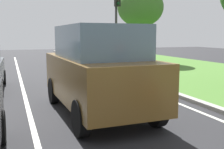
# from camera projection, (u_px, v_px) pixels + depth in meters

# --- Properties ---
(ground_plane) EXTENTS (60.00, 60.00, 0.00)m
(ground_plane) POSITION_uv_depth(u_px,v_px,m) (41.00, 87.00, 11.16)
(ground_plane) COLOR #262628
(lane_line_center) EXTENTS (0.12, 32.00, 0.01)m
(lane_line_center) POSITION_uv_depth(u_px,v_px,m) (23.00, 88.00, 10.92)
(lane_line_center) COLOR silver
(lane_line_center) RESTS_ON ground
(lane_line_right_edge) EXTENTS (0.12, 32.00, 0.01)m
(lane_line_right_edge) POSITION_uv_depth(u_px,v_px,m) (124.00, 82.00, 12.38)
(lane_line_right_edge) COLOR silver
(lane_line_right_edge) RESTS_ON ground
(grass_verge_right) EXTENTS (9.00, 48.00, 0.06)m
(grass_verge_right) POSITION_uv_depth(u_px,v_px,m) (215.00, 75.00, 14.04)
(grass_verge_right) COLOR #47752D
(grass_verge_right) RESTS_ON ground
(curb_right) EXTENTS (0.24, 48.00, 0.12)m
(curb_right) POSITION_uv_depth(u_px,v_px,m) (135.00, 80.00, 12.54)
(curb_right) COLOR #9E9B93
(curb_right) RESTS_ON ground
(car_suv_ahead) EXTENTS (2.08, 4.55, 2.28)m
(car_suv_ahead) POSITION_uv_depth(u_px,v_px,m) (98.00, 69.00, 7.21)
(car_suv_ahead) COLOR brown
(car_suv_ahead) RESTS_ON ground
(traffic_light_near_right) EXTENTS (0.32, 0.50, 4.97)m
(traffic_light_near_right) POSITION_uv_depth(u_px,v_px,m) (117.00, 14.00, 16.43)
(traffic_light_near_right) COLOR #2D2D2D
(traffic_light_near_right) RESTS_ON ground
(tree_roadside_far) EXTENTS (3.36, 3.36, 5.48)m
(tree_roadside_far) POSITION_uv_depth(u_px,v_px,m) (140.00, 8.00, 20.41)
(tree_roadside_far) COLOR #4C331E
(tree_roadside_far) RESTS_ON ground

